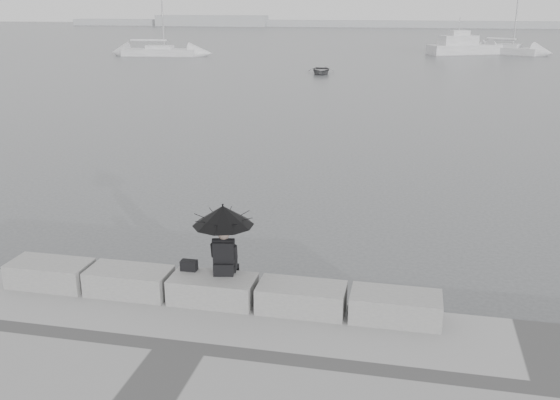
% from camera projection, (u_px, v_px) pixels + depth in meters
% --- Properties ---
extents(ground, '(360.00, 360.00, 0.00)m').
position_uv_depth(ground, '(221.00, 314.00, 12.40)').
color(ground, '#444749').
rests_on(ground, ground).
extents(stone_block_far_left, '(1.60, 0.80, 0.50)m').
position_uv_depth(stone_block_far_left, '(50.00, 274.00, 12.44)').
color(stone_block_far_left, slate).
rests_on(stone_block_far_left, promenade).
extents(stone_block_left, '(1.60, 0.80, 0.50)m').
position_uv_depth(stone_block_left, '(129.00, 281.00, 12.10)').
color(stone_block_left, slate).
rests_on(stone_block_left, promenade).
extents(stone_block_centre, '(1.60, 0.80, 0.50)m').
position_uv_depth(stone_block_centre, '(213.00, 289.00, 11.76)').
color(stone_block_centre, slate).
rests_on(stone_block_centre, promenade).
extents(stone_block_right, '(1.60, 0.80, 0.50)m').
position_uv_depth(stone_block_right, '(301.00, 298.00, 11.42)').
color(stone_block_right, slate).
rests_on(stone_block_right, promenade).
extents(stone_block_far_right, '(1.60, 0.80, 0.50)m').
position_uv_depth(stone_block_far_right, '(396.00, 307.00, 11.08)').
color(stone_block_far_right, slate).
rests_on(stone_block_far_right, promenade).
extents(seated_person, '(1.15, 1.15, 1.39)m').
position_uv_depth(seated_person, '(223.00, 224.00, 11.55)').
color(seated_person, black).
rests_on(seated_person, stone_block_centre).
extents(bag, '(0.31, 0.18, 0.20)m').
position_uv_depth(bag, '(189.00, 265.00, 11.96)').
color(bag, black).
rests_on(bag, stone_block_centre).
extents(distant_landmass, '(180.00, 8.00, 2.80)m').
position_uv_depth(distant_landmass, '(372.00, 23.00, 157.75)').
color(distant_landmass, '#A7AAAC').
rests_on(distant_landmass, ground).
extents(sailboat_left, '(8.82, 3.21, 12.90)m').
position_uv_depth(sailboat_left, '(160.00, 51.00, 72.48)').
color(sailboat_left, white).
rests_on(sailboat_left, ground).
extents(sailboat_right, '(7.50, 6.01, 12.90)m').
position_uv_depth(sailboat_right, '(509.00, 50.00, 74.97)').
color(sailboat_right, white).
rests_on(sailboat_right, ground).
extents(motor_cruiser, '(9.01, 6.30, 4.50)m').
position_uv_depth(motor_cruiser, '(464.00, 47.00, 74.81)').
color(motor_cruiser, white).
rests_on(motor_cruiser, ground).
extents(dinghy, '(3.63, 1.94, 0.58)m').
position_uv_depth(dinghy, '(321.00, 70.00, 54.26)').
color(dinghy, slate).
rests_on(dinghy, ground).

